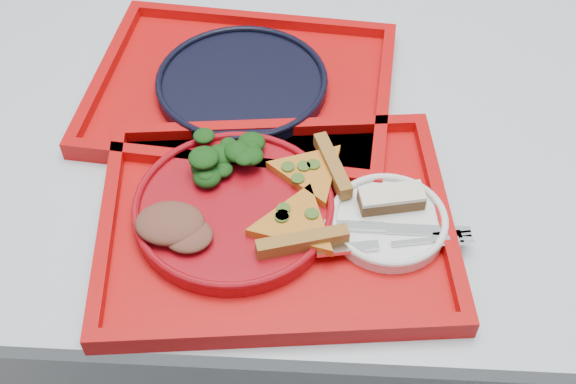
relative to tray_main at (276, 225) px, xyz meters
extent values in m
plane|color=#94969C|center=(0.07, 0.21, -0.76)|extent=(10.00, 10.00, 0.00)
cube|color=silver|center=(0.07, 0.21, -0.02)|extent=(1.60, 0.80, 0.03)
cylinder|color=gray|center=(-0.65, 0.53, -0.40)|extent=(0.05, 0.05, 0.72)
cube|color=#BC090A|center=(0.00, 0.00, 0.00)|extent=(0.48, 0.39, 0.01)
cube|color=#BC090A|center=(-0.07, 0.26, 0.00)|extent=(0.48, 0.39, 0.01)
cylinder|color=#9B0A13|center=(-0.05, 0.01, 0.02)|extent=(0.26, 0.26, 0.02)
cylinder|color=white|center=(0.15, 0.00, 0.01)|extent=(0.15, 0.15, 0.01)
cylinder|color=black|center=(-0.07, 0.26, 0.01)|extent=(0.26, 0.26, 0.02)
ellipsoid|color=black|center=(-0.08, 0.08, 0.05)|extent=(0.09, 0.08, 0.05)
ellipsoid|color=brown|center=(-0.13, -0.03, 0.04)|extent=(0.09, 0.07, 0.03)
cube|color=#4F2C1A|center=(0.15, 0.03, 0.03)|extent=(0.09, 0.05, 0.02)
cube|color=beige|center=(0.15, 0.03, 0.04)|extent=(0.09, 0.05, 0.01)
cube|color=silver|center=(0.15, -0.02, 0.02)|extent=(0.19, 0.02, 0.01)
cube|color=silver|center=(0.14, -0.04, 0.02)|extent=(0.19, 0.06, 0.01)
camera|label=1|loc=(0.05, -0.58, 0.74)|focal=45.00mm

